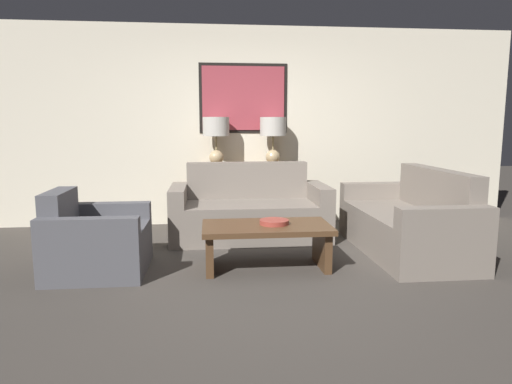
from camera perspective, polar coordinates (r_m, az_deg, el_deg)
name	(u,v)px	position (r m, az deg, el deg)	size (l,w,h in m)	color
ground_plane	(264,279)	(4.12, 1.03, -10.79)	(20.00, 20.00, 0.00)	#3D3833
back_wall	(243,126)	(6.28, -1.61, 8.23)	(7.51, 0.12, 2.65)	beige
console_table	(245,196)	(6.10, -1.39, -0.53)	(1.21, 0.37, 0.81)	brown
table_lamp_left	(216,133)	(6.00, -5.01, 7.34)	(0.34, 0.34, 0.64)	tan
table_lamp_right	(273,133)	(6.06, 2.14, 7.37)	(0.34, 0.34, 0.64)	tan
couch_by_back_wall	(249,213)	(5.48, -0.85, -2.65)	(1.85, 0.88, 0.89)	slate
couch_by_side	(408,224)	(5.14, 18.52, -3.84)	(0.88, 1.85, 0.89)	slate
coffee_table	(266,236)	(4.33, 1.32, -5.55)	(1.20, 0.64, 0.42)	#4C331E
decorative_bowl	(274,222)	(4.32, 2.29, -3.77)	(0.28, 0.28, 0.04)	#93382D
armchair_near_back_wall	(96,243)	(4.48, -19.42, -5.99)	(0.86, 0.88, 0.77)	#4C4C51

